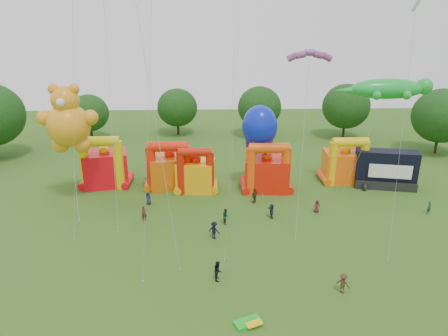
{
  "coord_description": "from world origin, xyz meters",
  "views": [
    {
      "loc": [
        -1.74,
        -21.11,
        20.42
      ],
      "look_at": [
        -0.32,
        18.0,
        6.33
      ],
      "focal_mm": 32.0,
      "sensor_mm": 36.0,
      "label": 1
    }
  ],
  "objects_px": {
    "bouncy_castle_0": "(105,166)",
    "teddy_bear_kite": "(70,141)",
    "spectator_0": "(148,198)",
    "octopus_kite": "(260,132)",
    "bouncy_castle_2": "(196,174)",
    "spectator_4": "(255,196)",
    "stage_trailer": "(385,169)",
    "gecko_kite": "(372,126)"
  },
  "relations": [
    {
      "from": "bouncy_castle_0",
      "to": "teddy_bear_kite",
      "type": "xyz_separation_m",
      "value": [
        -2.06,
        -5.63,
        5.12
      ]
    },
    {
      "from": "spectator_0",
      "to": "bouncy_castle_0",
      "type": "bearing_deg",
      "value": 159.86
    },
    {
      "from": "octopus_kite",
      "to": "spectator_0",
      "type": "height_order",
      "value": "octopus_kite"
    },
    {
      "from": "bouncy_castle_2",
      "to": "spectator_4",
      "type": "bearing_deg",
      "value": -29.96
    },
    {
      "from": "stage_trailer",
      "to": "octopus_kite",
      "type": "relative_size",
      "value": 0.74
    },
    {
      "from": "spectator_4",
      "to": "bouncy_castle_2",
      "type": "bearing_deg",
      "value": -78.44
    },
    {
      "from": "teddy_bear_kite",
      "to": "spectator_4",
      "type": "bearing_deg",
      "value": -2.1
    },
    {
      "from": "stage_trailer",
      "to": "gecko_kite",
      "type": "xyz_separation_m",
      "value": [
        -2.52,
        0.13,
        5.88
      ]
    },
    {
      "from": "gecko_kite",
      "to": "spectator_4",
      "type": "relative_size",
      "value": 7.38
    },
    {
      "from": "teddy_bear_kite",
      "to": "spectator_4",
      "type": "distance_m",
      "value": 22.47
    },
    {
      "from": "octopus_kite",
      "to": "spectator_0",
      "type": "relative_size",
      "value": 6.9
    },
    {
      "from": "bouncy_castle_0",
      "to": "bouncy_castle_2",
      "type": "distance_m",
      "value": 12.34
    },
    {
      "from": "teddy_bear_kite",
      "to": "octopus_kite",
      "type": "height_order",
      "value": "teddy_bear_kite"
    },
    {
      "from": "teddy_bear_kite",
      "to": "octopus_kite",
      "type": "xyz_separation_m",
      "value": [
        22.42,
        4.36,
        -0.33
      ]
    },
    {
      "from": "gecko_kite",
      "to": "spectator_0",
      "type": "distance_m",
      "value": 29.47
    },
    {
      "from": "bouncy_castle_2",
      "to": "spectator_0",
      "type": "bearing_deg",
      "value": -143.94
    },
    {
      "from": "bouncy_castle_0",
      "to": "spectator_0",
      "type": "height_order",
      "value": "bouncy_castle_0"
    },
    {
      "from": "teddy_bear_kite",
      "to": "spectator_4",
      "type": "height_order",
      "value": "teddy_bear_kite"
    },
    {
      "from": "bouncy_castle_0",
      "to": "stage_trailer",
      "type": "height_order",
      "value": "bouncy_castle_0"
    },
    {
      "from": "stage_trailer",
      "to": "spectator_4",
      "type": "distance_m",
      "value": 18.47
    },
    {
      "from": "gecko_kite",
      "to": "spectator_4",
      "type": "height_order",
      "value": "gecko_kite"
    },
    {
      "from": "bouncy_castle_2",
      "to": "spectator_0",
      "type": "distance_m",
      "value": 7.12
    },
    {
      "from": "stage_trailer",
      "to": "bouncy_castle_2",
      "type": "bearing_deg",
      "value": -178.92
    },
    {
      "from": "stage_trailer",
      "to": "spectator_4",
      "type": "xyz_separation_m",
      "value": [
        -17.82,
        -4.62,
        -1.44
      ]
    },
    {
      "from": "spectator_0",
      "to": "teddy_bear_kite",
      "type": "bearing_deg",
      "value": -160.69
    },
    {
      "from": "teddy_bear_kite",
      "to": "octopus_kite",
      "type": "relative_size",
      "value": 1.3
    },
    {
      "from": "gecko_kite",
      "to": "spectator_0",
      "type": "relative_size",
      "value": 8.92
    },
    {
      "from": "bouncy_castle_2",
      "to": "spectator_0",
      "type": "xyz_separation_m",
      "value": [
        -5.62,
        -4.09,
        -1.54
      ]
    },
    {
      "from": "bouncy_castle_0",
      "to": "bouncy_castle_2",
      "type": "height_order",
      "value": "bouncy_castle_0"
    },
    {
      "from": "bouncy_castle_2",
      "to": "stage_trailer",
      "type": "relative_size",
      "value": 0.75
    },
    {
      "from": "bouncy_castle_0",
      "to": "stage_trailer",
      "type": "distance_m",
      "value": 37.19
    },
    {
      "from": "bouncy_castle_2",
      "to": "teddy_bear_kite",
      "type": "relative_size",
      "value": 0.43
    },
    {
      "from": "spectator_0",
      "to": "spectator_4",
      "type": "bearing_deg",
      "value": 23.95
    },
    {
      "from": "octopus_kite",
      "to": "spectator_0",
      "type": "bearing_deg",
      "value": -159.79
    },
    {
      "from": "octopus_kite",
      "to": "spectator_4",
      "type": "distance_m",
      "value": 8.38
    },
    {
      "from": "bouncy_castle_2",
      "to": "spectator_4",
      "type": "relative_size",
      "value": 3.18
    },
    {
      "from": "octopus_kite",
      "to": "stage_trailer",
      "type": "bearing_deg",
      "value": -1.81
    },
    {
      "from": "gecko_kite",
      "to": "octopus_kite",
      "type": "height_order",
      "value": "gecko_kite"
    },
    {
      "from": "gecko_kite",
      "to": "bouncy_castle_2",
      "type": "bearing_deg",
      "value": -178.47
    },
    {
      "from": "gecko_kite",
      "to": "spectator_4",
      "type": "distance_m",
      "value": 17.62
    },
    {
      "from": "spectator_0",
      "to": "spectator_4",
      "type": "distance_m",
      "value": 12.81
    },
    {
      "from": "bouncy_castle_2",
      "to": "spectator_0",
      "type": "height_order",
      "value": "bouncy_castle_2"
    }
  ]
}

